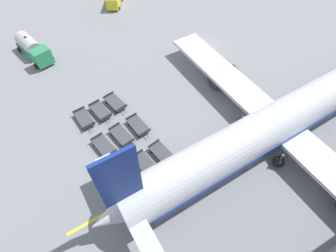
% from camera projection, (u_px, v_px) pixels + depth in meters
% --- Properties ---
extents(ground_plane, '(500.00, 500.00, 0.00)m').
position_uv_depth(ground_plane, '(205.00, 47.00, 41.17)').
color(ground_plane, gray).
extents(airplane, '(38.39, 46.72, 11.46)m').
position_uv_depth(airplane, '(289.00, 116.00, 28.86)').
color(airplane, silver).
rests_on(airplane, ground_plane).
extents(fuel_tanker_primary, '(7.86, 4.55, 2.87)m').
position_uv_depth(fuel_tanker_primary, '(33.00, 49.00, 38.86)').
color(fuel_tanker_primary, '#2D8C5B').
rests_on(fuel_tanker_primary, ground_plane).
extents(baggage_dolly_row_near_col_a, '(3.85, 1.96, 0.92)m').
position_uv_depth(baggage_dolly_row_near_col_a, '(84.00, 119.00, 31.64)').
color(baggage_dolly_row_near_col_a, '#424449').
rests_on(baggage_dolly_row_near_col_a, ground_plane).
extents(baggage_dolly_row_near_col_b, '(3.86, 2.18, 0.92)m').
position_uv_depth(baggage_dolly_row_near_col_b, '(104.00, 146.00, 29.24)').
color(baggage_dolly_row_near_col_b, '#424449').
rests_on(baggage_dolly_row_near_col_b, ground_plane).
extents(baggage_dolly_row_near_col_c, '(3.86, 2.16, 0.92)m').
position_uv_depth(baggage_dolly_row_near_col_c, '(128.00, 176.00, 27.01)').
color(baggage_dolly_row_near_col_c, '#424449').
rests_on(baggage_dolly_row_near_col_c, ground_plane).
extents(baggage_dolly_row_mid_a_col_a, '(3.86, 2.15, 0.92)m').
position_uv_depth(baggage_dolly_row_mid_a_col_a, '(100.00, 111.00, 32.39)').
color(baggage_dolly_row_mid_a_col_a, '#424449').
rests_on(baggage_dolly_row_mid_a_col_a, ground_plane).
extents(baggage_dolly_row_mid_a_col_b, '(3.86, 2.17, 0.92)m').
position_uv_depth(baggage_dolly_row_mid_a_col_b, '(122.00, 135.00, 30.14)').
color(baggage_dolly_row_mid_a_col_b, '#424449').
rests_on(baggage_dolly_row_mid_a_col_b, ground_plane).
extents(baggage_dolly_row_mid_a_col_c, '(3.86, 2.12, 0.92)m').
position_uv_depth(baggage_dolly_row_mid_a_col_c, '(145.00, 164.00, 27.85)').
color(baggage_dolly_row_mid_a_col_c, '#424449').
rests_on(baggage_dolly_row_mid_a_col_c, ground_plane).
extents(baggage_dolly_row_mid_b_col_a, '(3.86, 2.22, 0.92)m').
position_uv_depth(baggage_dolly_row_mid_b_col_a, '(115.00, 103.00, 33.25)').
color(baggage_dolly_row_mid_b_col_a, '#424449').
rests_on(baggage_dolly_row_mid_b_col_a, ground_plane).
extents(baggage_dolly_row_mid_b_col_b, '(3.85, 2.02, 0.92)m').
position_uv_depth(baggage_dolly_row_mid_b_col_b, '(138.00, 126.00, 31.01)').
color(baggage_dolly_row_mid_b_col_b, '#424449').
rests_on(baggage_dolly_row_mid_b_col_b, ground_plane).
extents(baggage_dolly_row_mid_b_col_c, '(3.86, 2.15, 0.92)m').
position_uv_depth(baggage_dolly_row_mid_b_col_c, '(162.00, 153.00, 28.67)').
color(baggage_dolly_row_mid_b_col_c, '#424449').
rests_on(baggage_dolly_row_mid_b_col_c, ground_plane).
extents(stand_guidance_stripe, '(2.23, 31.14, 0.01)m').
position_uv_depth(stand_guidance_stripe, '(204.00, 158.00, 28.88)').
color(stand_guidance_stripe, yellow).
rests_on(stand_guidance_stripe, ground_plane).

